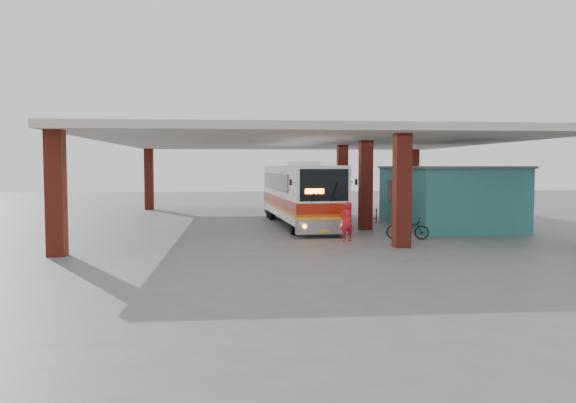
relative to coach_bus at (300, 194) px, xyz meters
The scene contains 8 objects.
ground 5.61m from the coach_bus, 90.32° to the right, with size 90.00×90.00×0.00m, color #515154.
brick_columns 1.53m from the coach_bus, 14.30° to the right, with size 20.10×21.60×4.35m.
canopy_roof 3.09m from the coach_bus, 67.67° to the left, with size 21.00×23.00×0.30m, color #BCB6AA.
shop_building 7.59m from the coach_bus, 10.30° to the right, with size 5.20×8.20×3.11m.
coach_bus is the anchor object (origin of this frame).
motorcycle 7.37m from the coach_bus, 57.46° to the right, with size 0.62×1.79×0.94m, color black.
pedestrian 6.74m from the coach_bus, 79.79° to the right, with size 0.60×0.39×1.65m, color red.
red_chair 4.58m from the coach_bus, 12.59° to the left, with size 0.51×0.51×0.77m.
Camera 1 is at (-3.36, -23.92, 3.11)m, focal length 35.00 mm.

